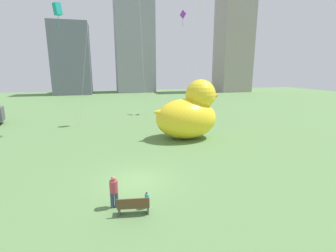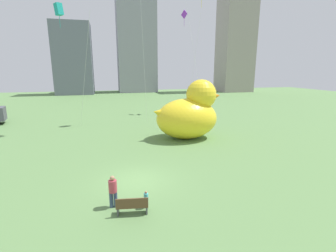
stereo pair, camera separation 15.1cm
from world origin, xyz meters
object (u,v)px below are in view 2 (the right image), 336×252
at_px(person_child, 146,199).
at_px(park_bench, 132,206).
at_px(kite_yellow, 201,3).
at_px(giant_inflatable_duck, 189,114).
at_px(person_adult, 113,190).
at_px(kite_purple, 185,20).
at_px(kite_teal, 59,10).

bearing_deg(person_child, park_bench, -150.81).
bearing_deg(kite_yellow, giant_inflatable_duck, -114.20).
relative_size(person_adult, kite_purple, 0.11).
relative_size(person_adult, kite_teal, 0.13).
bearing_deg(kite_teal, kite_purple, 30.04).
distance_m(person_adult, giant_inflatable_duck, 13.70).
xyz_separation_m(person_adult, kite_yellow, (14.20, 25.49, 15.43)).
bearing_deg(park_bench, kite_yellow, 63.14).
bearing_deg(person_child, kite_teal, 108.60).
relative_size(kite_yellow, kite_purple, 1.18).
bearing_deg(park_bench, kite_teal, 106.03).
bearing_deg(kite_purple, person_adult, -114.81).
bearing_deg(kite_teal, giant_inflatable_duck, -24.18).
bearing_deg(kite_purple, kite_yellow, -9.33).
distance_m(park_bench, person_child, 0.83).
height_order(park_bench, kite_yellow, kite_yellow).
bearing_deg(person_adult, park_bench, -46.78).
bearing_deg(kite_teal, person_child, -71.40).
distance_m(person_adult, kite_yellow, 33.00).
height_order(giant_inflatable_duck, kite_teal, kite_teal).
xyz_separation_m(giant_inflatable_duck, kite_purple, (4.18, 14.68, 11.46)).
bearing_deg(person_adult, kite_purple, 65.19).
bearing_deg(park_bench, person_child, 29.19).
bearing_deg(kite_purple, giant_inflatable_duck, -105.91).
height_order(park_bench, kite_teal, kite_teal).
height_order(person_child, kite_teal, kite_teal).
bearing_deg(kite_yellow, kite_teal, -154.02).
xyz_separation_m(person_child, kite_purple, (10.39, 26.35, 13.43)).
xyz_separation_m(person_child, kite_yellow, (12.63, 25.98, 15.84)).
bearing_deg(person_adult, giant_inflatable_duck, 55.21).
bearing_deg(person_adult, kite_yellow, 60.88).
distance_m(giant_inflatable_duck, kite_purple, 19.09).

